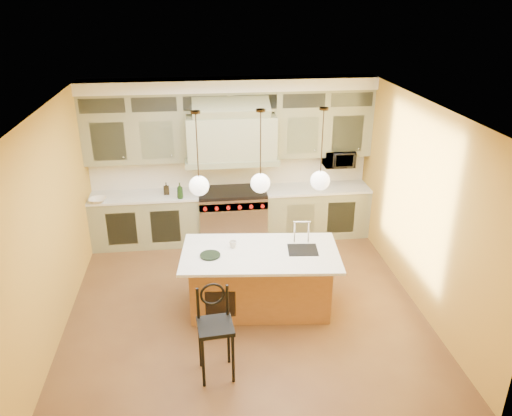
{
  "coord_description": "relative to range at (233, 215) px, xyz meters",
  "views": [
    {
      "loc": [
        -0.57,
        -6.13,
        4.24
      ],
      "look_at": [
        0.25,
        0.7,
        1.23
      ],
      "focal_mm": 35.0,
      "sensor_mm": 36.0,
      "label": 1
    }
  ],
  "objects": [
    {
      "name": "oil_bottle_a",
      "position": [
        -0.91,
        -0.22,
        0.6
      ],
      "size": [
        0.11,
        0.11,
        0.28
      ],
      "primitive_type": "imported",
      "rotation": [
        0.0,
        0.0,
        -0.0
      ],
      "color": "#183314",
      "rests_on": "back_cabinetry"
    },
    {
      "name": "ceiling",
      "position": [
        0.0,
        -2.14,
        2.41
      ],
      "size": [
        5.0,
        5.0,
        0.0
      ],
      "primitive_type": "plane",
      "rotation": [
        3.14,
        0.0,
        0.0
      ],
      "color": "white",
      "rests_on": "wall_back"
    },
    {
      "name": "floor",
      "position": [
        0.0,
        -2.14,
        -0.49
      ],
      "size": [
        5.0,
        5.0,
        0.0
      ],
      "primitive_type": "plane",
      "color": "#57351D",
      "rests_on": "ground"
    },
    {
      "name": "counter_stool",
      "position": [
        -0.48,
        -3.51,
        0.18
      ],
      "size": [
        0.44,
        0.44,
        1.16
      ],
      "rotation": [
        0.0,
        0.0,
        0.08
      ],
      "color": "black",
      "rests_on": "floor"
    },
    {
      "name": "back_cabinetry",
      "position": [
        0.0,
        0.09,
        0.94
      ],
      "size": [
        5.0,
        0.77,
        2.9
      ],
      "color": "gray",
      "rests_on": "floor"
    },
    {
      "name": "range",
      "position": [
        0.0,
        0.0,
        0.0
      ],
      "size": [
        1.2,
        0.74,
        0.96
      ],
      "color": "silver",
      "rests_on": "floor"
    },
    {
      "name": "pendant_left",
      "position": [
        -0.58,
        -2.21,
        1.46
      ],
      "size": [
        0.26,
        0.26,
        1.11
      ],
      "color": "#2D2319",
      "rests_on": "ceiling"
    },
    {
      "name": "wall_back",
      "position": [
        0.0,
        0.36,
        0.96
      ],
      "size": [
        5.0,
        0.0,
        5.0
      ],
      "primitive_type": "plane",
      "rotation": [
        1.57,
        0.0,
        0.0
      ],
      "color": "gold",
      "rests_on": "ground"
    },
    {
      "name": "pendant_center",
      "position": [
        0.22,
        -2.21,
        1.46
      ],
      "size": [
        0.26,
        0.26,
        1.11
      ],
      "color": "#2D2319",
      "rests_on": "ceiling"
    },
    {
      "name": "pendant_right",
      "position": [
        1.02,
        -2.21,
        1.46
      ],
      "size": [
        0.26,
        0.26,
        1.11
      ],
      "color": "#2D2319",
      "rests_on": "ceiling"
    },
    {
      "name": "wall_right",
      "position": [
        2.5,
        -2.14,
        0.96
      ],
      "size": [
        0.0,
        5.0,
        5.0
      ],
      "primitive_type": "plane",
      "rotation": [
        1.57,
        0.0,
        -1.57
      ],
      "color": "gold",
      "rests_on": "ground"
    },
    {
      "name": "wall_front",
      "position": [
        0.0,
        -4.64,
        0.96
      ],
      "size": [
        5.0,
        0.0,
        5.0
      ],
      "primitive_type": "plane",
      "rotation": [
        -1.57,
        0.0,
        0.0
      ],
      "color": "gold",
      "rests_on": "ground"
    },
    {
      "name": "cup",
      "position": [
        -0.15,
        -2.08,
        0.48
      ],
      "size": [
        0.11,
        0.11,
        0.1
      ],
      "primitive_type": "imported",
      "rotation": [
        0.0,
        0.0,
        0.03
      ],
      "color": "silver",
      "rests_on": "kitchen_island"
    },
    {
      "name": "microwave",
      "position": [
        1.95,
        0.11,
        0.96
      ],
      "size": [
        0.54,
        0.37,
        0.3
      ],
      "primitive_type": "imported",
      "color": "black",
      "rests_on": "back_cabinetry"
    },
    {
      "name": "kitchen_island",
      "position": [
        0.22,
        -2.22,
        -0.01
      ],
      "size": [
        2.27,
        1.37,
        1.35
      ],
      "rotation": [
        0.0,
        0.0,
        -0.1
      ],
      "color": "#905D33",
      "rests_on": "floor"
    },
    {
      "name": "fruit_bowl",
      "position": [
        -2.3,
        -0.22,
        0.49
      ],
      "size": [
        0.31,
        0.31,
        0.07
      ],
      "primitive_type": "imported",
      "rotation": [
        0.0,
        0.0,
        -0.08
      ],
      "color": "white",
      "rests_on": "back_cabinetry"
    },
    {
      "name": "wall_left",
      "position": [
        -2.5,
        -2.14,
        0.96
      ],
      "size": [
        0.0,
        5.0,
        5.0
      ],
      "primitive_type": "plane",
      "rotation": [
        1.57,
        0.0,
        1.57
      ],
      "color": "gold",
      "rests_on": "ground"
    },
    {
      "name": "oil_bottle_b",
      "position": [
        -1.16,
        0.01,
        0.56
      ],
      "size": [
        0.1,
        0.1,
        0.21
      ],
      "primitive_type": "imported",
      "rotation": [
        0.0,
        0.0,
        0.04
      ],
      "color": "black",
      "rests_on": "back_cabinetry"
    }
  ]
}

